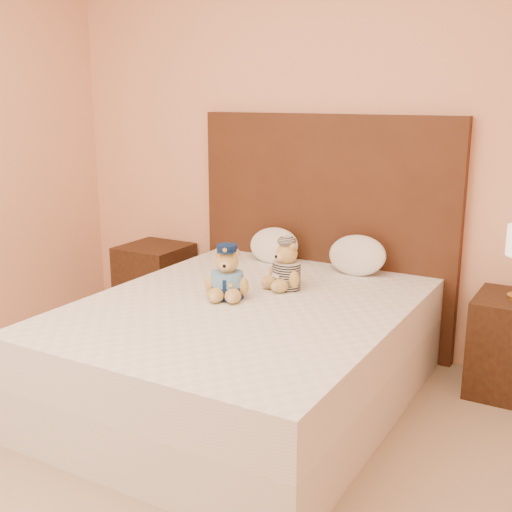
{
  "coord_description": "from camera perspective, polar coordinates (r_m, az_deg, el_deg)",
  "views": [
    {
      "loc": [
        1.65,
        -1.56,
        1.62
      ],
      "look_at": [
        -0.08,
        1.45,
        0.74
      ],
      "focal_mm": 45.0,
      "sensor_mm": 36.0,
      "label": 1
    }
  ],
  "objects": [
    {
      "name": "nightstand_left",
      "position": [
        4.79,
        -8.94,
        -2.29
      ],
      "size": [
        0.45,
        0.45,
        0.55
      ],
      "primitive_type": "cube",
      "color": "#392212",
      "rests_on": "ground"
    },
    {
      "name": "room_walls",
      "position": [
        2.61,
        -9.89,
        18.11
      ],
      "size": [
        4.04,
        4.52,
        2.72
      ],
      "color": "#F6AC86",
      "rests_on": "ground"
    },
    {
      "name": "teddy_police",
      "position": [
        3.43,
        -2.58,
        -1.43
      ],
      "size": [
        0.32,
        0.32,
        0.29
      ],
      "primitive_type": null,
      "rotation": [
        0.0,
        0.0,
        0.36
      ],
      "color": "#B69247",
      "rests_on": "bed"
    },
    {
      "name": "teddy_prisoner",
      "position": [
        3.61,
        2.73,
        -0.75
      ],
      "size": [
        0.32,
        0.32,
        0.28
      ],
      "primitive_type": null,
      "rotation": [
        0.0,
        0.0,
        -0.42
      ],
      "color": "#B69247",
      "rests_on": "bed"
    },
    {
      "name": "bed",
      "position": [
        3.49,
        -0.95,
        -8.49
      ],
      "size": [
        1.6,
        2.0,
        0.55
      ],
      "color": "white",
      "rests_on": "ground"
    },
    {
      "name": "headboard",
      "position": [
        4.21,
        6.08,
        2.2
      ],
      "size": [
        1.75,
        0.08,
        1.5
      ],
      "primitive_type": "cube",
      "color": "#462515",
      "rests_on": "ground"
    },
    {
      "name": "pillow_left",
      "position": [
        4.18,
        1.6,
        1.11
      ],
      "size": [
        0.35,
        0.22,
        0.24
      ],
      "primitive_type": "ellipsoid",
      "color": "white",
      "rests_on": "bed"
    },
    {
      "name": "pillow_right",
      "position": [
        3.95,
        8.99,
        0.24
      ],
      "size": [
        0.36,
        0.24,
        0.26
      ],
      "primitive_type": "ellipsoid",
      "color": "white",
      "rests_on": "bed"
    }
  ]
}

